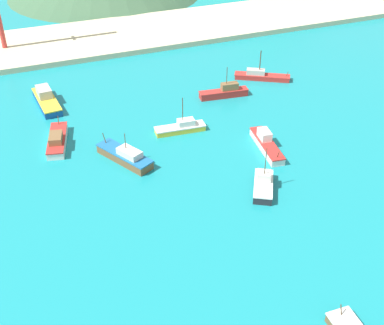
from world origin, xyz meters
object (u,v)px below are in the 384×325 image
(fishing_boat_6, at_px, (125,156))
(fishing_boat_8, at_px, (266,144))
(fishing_boat_1, at_px, (57,140))
(fishing_boat_7, at_px, (181,127))
(fishing_boat_3, at_px, (225,92))
(fishing_boat_4, at_px, (46,99))
(fishing_boat_9, at_px, (261,76))
(fishing_boat_0, at_px, (263,185))

(fishing_boat_6, height_order, fishing_boat_8, fishing_boat_6)
(fishing_boat_1, height_order, fishing_boat_7, fishing_boat_7)
(fishing_boat_3, bearing_deg, fishing_boat_6, -148.96)
(fishing_boat_8, bearing_deg, fishing_boat_6, 167.15)
(fishing_boat_1, xyz_separation_m, fishing_boat_4, (0.47, 14.69, 0.16))
(fishing_boat_6, bearing_deg, fishing_boat_9, 28.79)
(fishing_boat_1, xyz_separation_m, fishing_boat_3, (32.06, 5.38, 0.09))
(fishing_boat_9, bearing_deg, fishing_boat_8, -116.63)
(fishing_boat_6, relative_size, fishing_boat_8, 0.99)
(fishing_boat_9, bearing_deg, fishing_boat_7, -149.30)
(fishing_boat_3, distance_m, fishing_boat_6, 27.09)
(fishing_boat_3, distance_m, fishing_boat_9, 10.89)
(fishing_boat_6, xyz_separation_m, fishing_boat_8, (21.60, -4.93, -0.05))
(fishing_boat_1, height_order, fishing_boat_9, fishing_boat_9)
(fishing_boat_3, height_order, fishing_boat_6, fishing_boat_3)
(fishing_boat_1, relative_size, fishing_boat_3, 1.06)
(fishing_boat_7, height_order, fishing_boat_8, fishing_boat_7)
(fishing_boat_1, xyz_separation_m, fishing_boat_8, (30.45, -13.52, 0.02))
(fishing_boat_7, xyz_separation_m, fishing_boat_9, (22.17, 13.16, -0.00))
(fishing_boat_0, relative_size, fishing_boat_4, 0.64)
(fishing_boat_7, height_order, fishing_boat_9, fishing_boat_7)
(fishing_boat_4, relative_size, fishing_boat_8, 1.08)
(fishing_boat_6, bearing_deg, fishing_boat_3, 31.04)
(fishing_boat_7, distance_m, fishing_boat_9, 25.78)
(fishing_boat_3, xyz_separation_m, fishing_boat_4, (-31.59, 9.31, 0.07))
(fishing_boat_4, distance_m, fishing_boat_6, 24.75)
(fishing_boat_7, distance_m, fishing_boat_8, 14.55)
(fishing_boat_0, relative_size, fishing_boat_8, 0.70)
(fishing_boat_3, height_order, fishing_boat_8, fishing_boat_3)
(fishing_boat_1, relative_size, fishing_boat_7, 1.17)
(fishing_boat_7, bearing_deg, fishing_boat_1, 170.04)
(fishing_boat_6, distance_m, fishing_boat_9, 37.91)
(fishing_boat_4, distance_m, fishing_boat_9, 41.90)
(fishing_boat_7, bearing_deg, fishing_boat_6, -155.24)
(fishing_boat_4, bearing_deg, fishing_boat_3, -16.43)
(fishing_boat_1, xyz_separation_m, fishing_boat_9, (42.07, 9.67, -0.13))
(fishing_boat_9, bearing_deg, fishing_boat_3, -156.80)
(fishing_boat_0, relative_size, fishing_boat_6, 0.71)
(fishing_boat_8, height_order, fishing_boat_9, fishing_boat_9)
(fishing_boat_3, xyz_separation_m, fishing_boat_7, (-12.16, -8.87, -0.21))
(fishing_boat_0, height_order, fishing_boat_3, fishing_boat_0)
(fishing_boat_6, bearing_deg, fishing_boat_0, -41.78)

